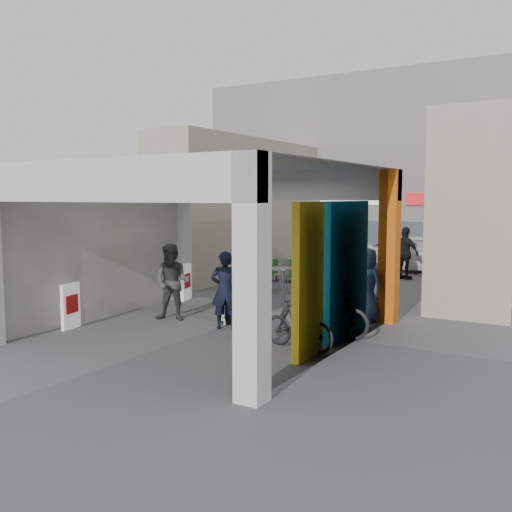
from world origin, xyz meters
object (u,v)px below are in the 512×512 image
Objects in this scene: bicycle_rear at (299,325)px; cafe_set at (281,281)px; border_collie at (226,312)px; bicycle_front at (324,313)px; man_with_dog at (225,290)px; man_crates at (405,253)px; white_van at (425,253)px; man_back_turned at (172,282)px; produce_stand at (285,273)px; man_elderly at (367,285)px.

cafe_set is at bearing 39.31° from bicycle_rear.
bicycle_front reaches higher than border_collie.
man_crates is at bearing -130.37° from man_with_dog.
border_collie is 11.39m from white_van.
border_collie is 0.16× the size of white_van.
white_van is at bearing 55.94° from man_back_turned.
bicycle_front reaches higher than bicycle_rear.
produce_stand is 6.78m from border_collie.
bicycle_front is (4.36, -6.46, 0.21)m from produce_stand.
border_collie is 3.31m from man_elderly.
man_with_dog is 11.75m from white_van.
man_with_dog is at bearing 96.39° from bicycle_front.
man_with_dog is 0.89× the size of bicycle_front.
man_back_turned is 3.80m from bicycle_rear.
bicycle_front is (3.46, -4.54, 0.18)m from cafe_set.
cafe_set is 2.19× the size of border_collie.
bicycle_front is 11.27m from white_van.
man_elderly is at bearing -13.22° from bicycle_front.
man_crates is at bearing 119.48° from man_elderly.
man_elderly is 1.88m from bicycle_front.
man_elderly is at bearing 32.24° from border_collie.
cafe_set is 5.71m from bicycle_front.
man_back_turned is at bearing -92.71° from cafe_set.
bicycle_rear is at bearing 128.75° from man_with_dog.
man_back_turned is 1.04× the size of man_elderly.
man_crates reaches higher than man_elderly.
bicycle_rear is (4.36, -7.60, 0.17)m from produce_stand.
produce_stand is 5.94m from white_van.
produce_stand is 7.27m from man_with_dog.
cafe_set is at bearing -75.74° from produce_stand.
bicycle_rear is 12.41m from white_van.
cafe_set is 0.35× the size of white_van.
man_elderly reaches higher than white_van.
bicycle_front is at bearing -78.10° from man_elderly.
bicycle_rear is (0.00, -1.14, -0.04)m from bicycle_front.
man_crates is at bearing 172.70° from white_van.
man_elderly reaches higher than produce_stand.
border_collie is at bearing 85.61° from bicycle_front.
bicycle_front is (3.69, 0.37, -0.39)m from man_back_turned.
man_back_turned reaches higher than produce_stand.
border_collie is at bearing 102.81° from man_crates.
man_crates reaches higher than border_collie.
man_elderly is (2.40, 2.27, 0.00)m from man_with_dog.
man_crates reaches higher than man_with_dog.
white_van is at bearing 116.60° from man_elderly.
bicycle_front is 1.14m from bicycle_rear.
bicycle_rear is at bearing -32.25° from man_back_turned.
cafe_set is 7.19m from white_van.
man_crates is 0.42× the size of white_van.
cafe_set is at bearing 82.91° from man_crates.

